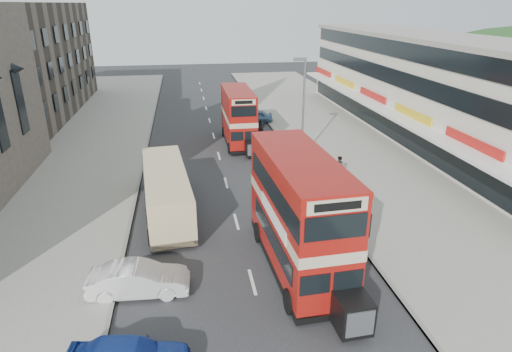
{
  "coord_description": "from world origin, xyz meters",
  "views": [
    {
      "loc": [
        -2.57,
        -14.5,
        11.9
      ],
      "look_at": [
        0.67,
        5.02,
        4.02
      ],
      "focal_mm": 30.46,
      "sensor_mm": 36.0,
      "label": 1
    }
  ],
  "objects_px": {
    "street_lamp": "(303,102)",
    "car_right_c": "(254,117)",
    "coach": "(166,190)",
    "cyclist": "(261,135)",
    "car_right_a": "(288,156)",
    "pedestrian_near": "(339,167)",
    "car_right_b": "(272,140)",
    "bus_main": "(299,214)",
    "car_left_front": "(139,280)",
    "bus_second": "(238,117)"
  },
  "relations": [
    {
      "from": "bus_main",
      "to": "car_left_front",
      "type": "bearing_deg",
      "value": 4.06
    },
    {
      "from": "bus_second",
      "to": "car_right_c",
      "type": "bearing_deg",
      "value": -109.82
    },
    {
      "from": "bus_second",
      "to": "cyclist",
      "type": "height_order",
      "value": "bus_second"
    },
    {
      "from": "car_right_a",
      "to": "pedestrian_near",
      "type": "distance_m",
      "value": 4.82
    },
    {
      "from": "car_left_front",
      "to": "car_right_c",
      "type": "xyz_separation_m",
      "value": [
        9.66,
        28.27,
        -0.04
      ]
    },
    {
      "from": "car_left_front",
      "to": "car_right_b",
      "type": "xyz_separation_m",
      "value": [
        9.8,
        19.41,
        -0.03
      ]
    },
    {
      "from": "car_left_front",
      "to": "car_right_b",
      "type": "bearing_deg",
      "value": -23.35
    },
    {
      "from": "street_lamp",
      "to": "cyclist",
      "type": "xyz_separation_m",
      "value": [
        -2.4,
        4.93,
        -4.03
      ]
    },
    {
      "from": "bus_main",
      "to": "cyclist",
      "type": "xyz_separation_m",
      "value": [
        1.77,
        20.06,
        -2.12
      ]
    },
    {
      "from": "car_left_front",
      "to": "cyclist",
      "type": "relative_size",
      "value": 1.97
    },
    {
      "from": "bus_main",
      "to": "cyclist",
      "type": "relative_size",
      "value": 4.5
    },
    {
      "from": "pedestrian_near",
      "to": "car_right_b",
      "type": "bearing_deg",
      "value": -76.95
    },
    {
      "from": "car_left_front",
      "to": "pedestrian_near",
      "type": "relative_size",
      "value": 2.66
    },
    {
      "from": "bus_second",
      "to": "car_right_a",
      "type": "distance_m",
      "value": 6.98
    },
    {
      "from": "bus_second",
      "to": "pedestrian_near",
      "type": "xyz_separation_m",
      "value": [
        6.01,
        -9.81,
        -1.53
      ]
    },
    {
      "from": "bus_main",
      "to": "bus_second",
      "type": "height_order",
      "value": "bus_main"
    },
    {
      "from": "car_right_c",
      "to": "cyclist",
      "type": "bearing_deg",
      "value": 3.87
    },
    {
      "from": "street_lamp",
      "to": "car_right_c",
      "type": "bearing_deg",
      "value": 98.68
    },
    {
      "from": "car_right_b",
      "to": "cyclist",
      "type": "height_order",
      "value": "cyclist"
    },
    {
      "from": "street_lamp",
      "to": "pedestrian_near",
      "type": "relative_size",
      "value": 4.98
    },
    {
      "from": "coach",
      "to": "car_right_a",
      "type": "height_order",
      "value": "coach"
    },
    {
      "from": "street_lamp",
      "to": "bus_second",
      "type": "relative_size",
      "value": 0.95
    },
    {
      "from": "car_left_front",
      "to": "car_right_a",
      "type": "height_order",
      "value": "car_left_front"
    },
    {
      "from": "bus_second",
      "to": "cyclist",
      "type": "bearing_deg",
      "value": 172.86
    },
    {
      "from": "coach",
      "to": "car_right_c",
      "type": "xyz_separation_m",
      "value": [
        8.62,
        20.38,
        -0.83
      ]
    },
    {
      "from": "car_right_a",
      "to": "bus_second",
      "type": "bearing_deg",
      "value": -144.15
    },
    {
      "from": "bus_main",
      "to": "cyclist",
      "type": "distance_m",
      "value": 20.25
    },
    {
      "from": "bus_main",
      "to": "car_right_a",
      "type": "xyz_separation_m",
      "value": [
        2.94,
        14.39,
        -2.27
      ]
    },
    {
      "from": "street_lamp",
      "to": "car_left_front",
      "type": "xyz_separation_m",
      "value": [
        -11.53,
        -16.0,
        -4.07
      ]
    },
    {
      "from": "car_right_a",
      "to": "car_right_b",
      "type": "height_order",
      "value": "car_right_b"
    },
    {
      "from": "bus_main",
      "to": "street_lamp",
      "type": "bearing_deg",
      "value": -108.17
    },
    {
      "from": "street_lamp",
      "to": "car_right_b",
      "type": "xyz_separation_m",
      "value": [
        -1.73,
        3.41,
        -4.1
      ]
    },
    {
      "from": "bus_second",
      "to": "car_right_c",
      "type": "distance_m",
      "value": 7.74
    },
    {
      "from": "cyclist",
      "to": "bus_main",
      "type": "bearing_deg",
      "value": -90.13
    },
    {
      "from": "car_right_b",
      "to": "car_right_c",
      "type": "relative_size",
      "value": 1.25
    },
    {
      "from": "car_right_c",
      "to": "bus_main",
      "type": "bearing_deg",
      "value": 3.19
    },
    {
      "from": "bus_main",
      "to": "car_right_b",
      "type": "distance_m",
      "value": 18.82
    },
    {
      "from": "car_right_a",
      "to": "bus_main",
      "type": "bearing_deg",
      "value": -3.93
    },
    {
      "from": "coach",
      "to": "car_right_a",
      "type": "distance_m",
      "value": 11.86
    },
    {
      "from": "bus_main",
      "to": "car_right_c",
      "type": "distance_m",
      "value": 27.58
    },
    {
      "from": "car_right_a",
      "to": "cyclist",
      "type": "distance_m",
      "value": 5.79
    },
    {
      "from": "car_right_c",
      "to": "cyclist",
      "type": "distance_m",
      "value": 7.35
    },
    {
      "from": "car_right_a",
      "to": "car_left_front",
      "type": "bearing_deg",
      "value": -26.38
    },
    {
      "from": "street_lamp",
      "to": "car_right_c",
      "type": "xyz_separation_m",
      "value": [
        -1.87,
        12.27,
        -4.11
      ]
    },
    {
      "from": "pedestrian_near",
      "to": "cyclist",
      "type": "distance_m",
      "value": 10.36
    },
    {
      "from": "car_left_front",
      "to": "car_right_b",
      "type": "height_order",
      "value": "car_left_front"
    },
    {
      "from": "street_lamp",
      "to": "car_right_b",
      "type": "distance_m",
      "value": 5.6
    },
    {
      "from": "car_right_a",
      "to": "pedestrian_near",
      "type": "bearing_deg",
      "value": 43.66
    },
    {
      "from": "coach",
      "to": "car_left_front",
      "type": "height_order",
      "value": "coach"
    },
    {
      "from": "car_left_front",
      "to": "car_right_a",
      "type": "relative_size",
      "value": 1.05
    }
  ]
}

